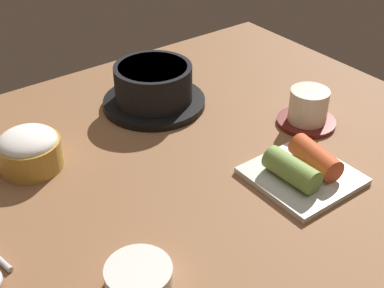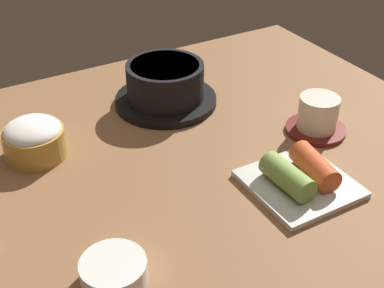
{
  "view_description": "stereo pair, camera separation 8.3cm",
  "coord_description": "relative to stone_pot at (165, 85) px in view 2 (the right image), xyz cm",
  "views": [
    {
      "loc": [
        -39.03,
        -57.05,
        51.54
      ],
      "look_at": [
        2.0,
        -2.0,
        5.0
      ],
      "focal_mm": 48.95,
      "sensor_mm": 36.0,
      "label": 1
    },
    {
      "loc": [
        -32.1,
        -61.6,
        51.54
      ],
      "look_at": [
        2.0,
        -2.0,
        5.0
      ],
      "focal_mm": 48.95,
      "sensor_mm": 36.0,
      "label": 2
    }
  ],
  "objects": [
    {
      "name": "tea_cup_with_saucer",
      "position": [
        18.17,
        -21.78,
        -0.81
      ],
      "size": [
        10.45,
        10.45,
        6.7
      ],
      "color": "maroon",
      "rests_on": "dining_table"
    },
    {
      "name": "side_bowl_near",
      "position": [
        -25.49,
        -35.59,
        -2.19
      ],
      "size": [
        8.18,
        8.18,
        3.12
      ],
      "color": "white",
      "rests_on": "dining_table"
    },
    {
      "name": "stone_pot",
      "position": [
        0.0,
        0.0,
        0.0
      ],
      "size": [
        19.24,
        19.24,
        8.13
      ],
      "color": "black",
      "rests_on": "dining_table"
    },
    {
      "name": "rice_bowl",
      "position": [
        -26.2,
        -4.69,
        -0.6
      ],
      "size": [
        9.96,
        9.96,
        6.47
      ],
      "color": "#B78C38",
      "rests_on": "dining_table"
    },
    {
      "name": "dining_table",
      "position": [
        -6.77,
        -16.35,
        -4.88
      ],
      "size": [
        100.0,
        76.0,
        2.0
      ],
      "primitive_type": "cube",
      "color": "brown",
      "rests_on": "ground"
    },
    {
      "name": "kimchi_plate",
      "position": [
        5.73,
        -32.49,
        -2.1
      ],
      "size": [
        14.72,
        14.72,
        4.76
      ],
      "color": "silver",
      "rests_on": "dining_table"
    }
  ]
}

